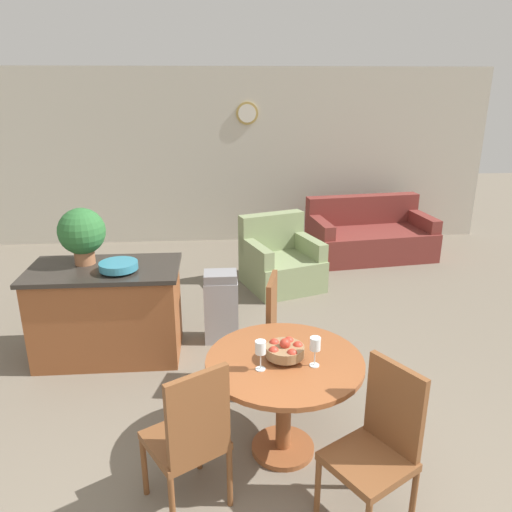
# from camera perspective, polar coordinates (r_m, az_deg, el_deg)

# --- Properties ---
(wall_back) EXTENTS (8.00, 0.09, 2.70)m
(wall_back) POSITION_cam_1_polar(r_m,az_deg,el_deg) (8.03, -2.27, 11.22)
(wall_back) COLOR beige
(wall_back) RESTS_ON ground_plane
(dining_table) EXTENTS (1.05, 1.05, 0.73)m
(dining_table) POSITION_cam_1_polar(r_m,az_deg,el_deg) (3.46, 3.24, -14.05)
(dining_table) COLOR brown
(dining_table) RESTS_ON ground_plane
(dining_chair_near_left) EXTENTS (0.58, 0.58, 1.00)m
(dining_chair_near_left) POSITION_cam_1_polar(r_m,az_deg,el_deg) (3.09, -7.50, -19.56)
(dining_chair_near_left) COLOR brown
(dining_chair_near_left) RESTS_ON ground_plane
(dining_chair_near_right) EXTENTS (0.58, 0.58, 1.00)m
(dining_chair_near_right) POSITION_cam_1_polar(r_m,az_deg,el_deg) (3.09, 13.87, -19.91)
(dining_chair_near_right) COLOR brown
(dining_chair_near_right) RESTS_ON ground_plane
(dining_chair_far_side) EXTENTS (0.51, 0.51, 1.00)m
(dining_chair_far_side) POSITION_cam_1_polar(r_m,az_deg,el_deg) (4.13, 3.28, -8.57)
(dining_chair_far_side) COLOR brown
(dining_chair_far_side) RESTS_ON ground_plane
(fruit_bowl) EXTENTS (0.26, 0.26, 0.15)m
(fruit_bowl) POSITION_cam_1_polar(r_m,az_deg,el_deg) (3.34, 3.33, -10.66)
(fruit_bowl) COLOR olive
(fruit_bowl) RESTS_ON dining_table
(wine_glass_left) EXTENTS (0.07, 0.07, 0.20)m
(wine_glass_left) POSITION_cam_1_polar(r_m,az_deg,el_deg) (3.19, 0.52, -10.54)
(wine_glass_left) COLOR silver
(wine_glass_left) RESTS_ON dining_table
(wine_glass_right) EXTENTS (0.07, 0.07, 0.20)m
(wine_glass_right) POSITION_cam_1_polar(r_m,az_deg,el_deg) (3.25, 6.78, -10.08)
(wine_glass_right) COLOR silver
(wine_glass_right) RESTS_ON dining_table
(kitchen_island) EXTENTS (1.36, 0.75, 0.89)m
(kitchen_island) POSITION_cam_1_polar(r_m,az_deg,el_deg) (4.88, -16.55, -6.12)
(kitchen_island) COLOR brown
(kitchen_island) RESTS_ON ground_plane
(teal_bowl) EXTENTS (0.34, 0.34, 0.09)m
(teal_bowl) POSITION_cam_1_polar(r_m,az_deg,el_deg) (4.55, -15.43, -1.09)
(teal_bowl) COLOR teal
(teal_bowl) RESTS_ON kitchen_island
(potted_plant) EXTENTS (0.42, 0.42, 0.52)m
(potted_plant) POSITION_cam_1_polar(r_m,az_deg,el_deg) (4.78, -19.28, 2.52)
(potted_plant) COLOR #A36642
(potted_plant) RESTS_ON kitchen_island
(trash_bin) EXTENTS (0.33, 0.25, 0.72)m
(trash_bin) POSITION_cam_1_polar(r_m,az_deg,el_deg) (4.99, -4.01, -5.81)
(trash_bin) COLOR #9E9EA3
(trash_bin) RESTS_ON ground_plane
(couch) EXTENTS (1.86, 1.17, 0.85)m
(couch) POSITION_cam_1_polar(r_m,az_deg,el_deg) (7.63, 12.80, 2.16)
(couch) COLOR maroon
(couch) RESTS_ON ground_plane
(armchair) EXTENTS (1.09, 1.08, 0.88)m
(armchair) POSITION_cam_1_polar(r_m,az_deg,el_deg) (6.34, 2.81, -0.83)
(armchair) COLOR gray
(armchair) RESTS_ON ground_plane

